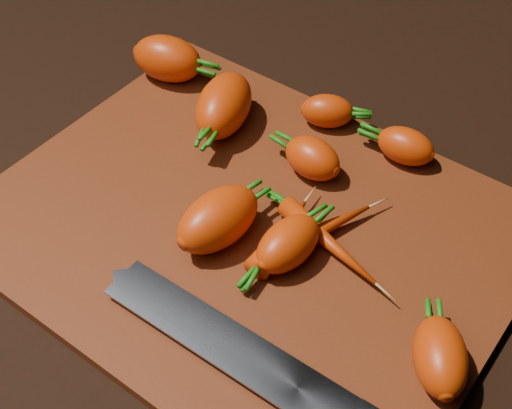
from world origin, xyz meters
The scene contains 14 objects.
ground centered at (0.00, 0.00, -0.01)m, with size 2.00×2.00×0.01m, color black.
cutting_board centered at (0.00, 0.00, 0.01)m, with size 0.50×0.40×0.01m, color maroon.
carrot_0 centered at (-0.22, 0.13, 0.04)m, with size 0.08×0.05×0.05m, color red.
carrot_1 centered at (0.01, 0.09, 0.03)m, with size 0.06×0.04×0.04m, color red.
carrot_2 centered at (-0.11, 0.10, 0.04)m, with size 0.10×0.06×0.06m, color red.
carrot_3 centered at (-0.01, -0.03, 0.04)m, with size 0.09×0.05×0.05m, color red.
carrot_4 centered at (0.08, 0.17, 0.03)m, with size 0.06×0.04×0.04m, color red.
carrot_5 centered at (-0.02, 0.17, 0.03)m, with size 0.06×0.04×0.04m, color red.
carrot_6 centered at (0.22, -0.04, 0.03)m, with size 0.07×0.04×0.04m, color red.
carrot_7 centered at (0.07, 0.03, 0.02)m, with size 0.11×0.02×0.02m, color red.
carrot_8 centered at (0.08, 0.02, 0.02)m, with size 0.12×0.02×0.02m, color red.
carrot_9 centered at (0.04, 0.00, 0.02)m, with size 0.10×0.03×0.03m, color red.
carrot_10 centered at (0.05, -0.01, 0.03)m, with size 0.07×0.04×0.04m, color red.
knife centered at (0.09, -0.13, 0.02)m, with size 0.39×0.05×0.02m.
Camera 1 is at (0.28, -0.37, 0.53)m, focal length 50.00 mm.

